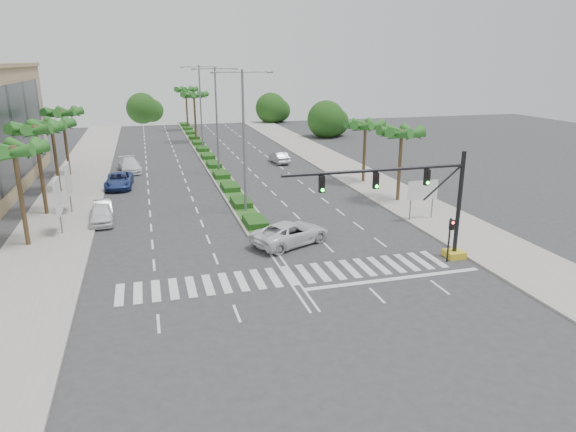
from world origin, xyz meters
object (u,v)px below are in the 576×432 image
(car_parked_a, at_px, (101,214))
(car_right, at_px, (279,157))
(car_parked_c, at_px, (119,180))
(car_parked_b, at_px, (103,209))
(car_crossing, at_px, (291,233))
(car_parked_d, at_px, (130,165))

(car_parked_a, relative_size, car_right, 1.04)
(car_parked_c, xyz_separation_m, car_right, (19.34, 8.44, -0.07))
(car_right, bearing_deg, car_parked_b, 38.61)
(car_parked_a, relative_size, car_crossing, 0.76)
(car_parked_c, bearing_deg, car_parked_b, -92.58)
(car_parked_b, distance_m, car_crossing, 17.26)
(car_parked_a, height_order, car_parked_d, car_parked_d)
(car_parked_b, distance_m, car_parked_c, 10.26)
(car_parked_b, relative_size, car_parked_d, 0.74)
(car_parked_c, relative_size, car_right, 1.30)
(car_parked_a, xyz_separation_m, car_crossing, (13.43, -8.80, 0.06))
(car_parked_a, distance_m, car_parked_d, 20.26)
(car_parked_a, bearing_deg, car_right, 42.78)
(car_parked_a, relative_size, car_parked_d, 0.82)
(car_parked_a, relative_size, car_parked_c, 0.80)
(car_parked_a, height_order, car_right, car_parked_a)
(car_parked_d, bearing_deg, car_parked_a, -103.09)
(car_parked_b, height_order, car_parked_d, car_parked_d)
(car_parked_d, height_order, car_right, car_parked_d)
(car_parked_c, distance_m, car_crossing, 24.48)
(car_parked_d, relative_size, car_crossing, 0.92)
(car_parked_b, height_order, car_right, car_right)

